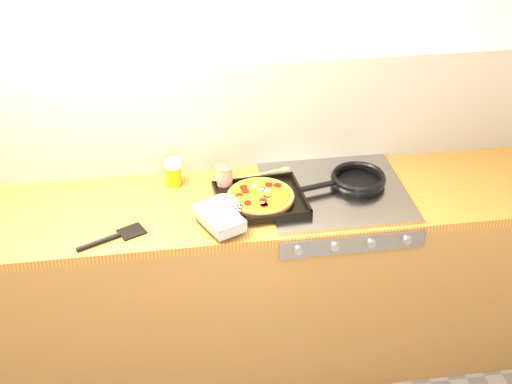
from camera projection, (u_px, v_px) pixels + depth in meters
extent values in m
plane|color=beige|center=(222.00, 97.00, 3.09)|extent=(3.20, 0.00, 3.20)
cube|color=white|center=(223.00, 119.00, 3.14)|extent=(3.20, 0.02, 0.50)
cube|color=brown|center=(234.00, 286.00, 3.28)|extent=(3.20, 0.60, 0.86)
cube|color=olive|center=(232.00, 205.00, 3.04)|extent=(3.20, 0.60, 0.04)
cube|color=#9B9BA1|center=(352.00, 243.00, 2.87)|extent=(0.60, 0.03, 0.08)
cylinder|color=#A5A5AA|center=(298.00, 250.00, 2.82)|extent=(0.04, 0.02, 0.04)
cylinder|color=#A5A5AA|center=(335.00, 247.00, 2.84)|extent=(0.04, 0.02, 0.04)
cylinder|color=#A5A5AA|center=(371.00, 243.00, 2.86)|extent=(0.04, 0.02, 0.04)
cylinder|color=#A5A5AA|center=(407.00, 240.00, 2.88)|extent=(0.04, 0.02, 0.04)
cube|color=#9B9BA1|center=(335.00, 192.00, 3.09)|extent=(0.60, 0.56, 0.02)
cube|color=black|center=(261.00, 201.00, 3.00)|extent=(0.39, 0.34, 0.01)
cube|color=black|center=(253.00, 179.00, 3.12)|extent=(0.36, 0.04, 0.02)
cube|color=black|center=(269.00, 218.00, 2.86)|extent=(0.36, 0.04, 0.02)
cube|color=black|center=(301.00, 193.00, 3.02)|extent=(0.03, 0.32, 0.02)
cube|color=black|center=(219.00, 203.00, 2.96)|extent=(0.03, 0.32, 0.02)
cylinder|color=#A96B31|center=(261.00, 198.00, 2.99)|extent=(0.29, 0.29, 0.02)
torus|color=#A96B31|center=(261.00, 196.00, 2.99)|extent=(0.31, 0.31, 0.02)
cylinder|color=#C36D17|center=(261.00, 196.00, 2.99)|extent=(0.26, 0.26, 0.01)
cylinder|color=maroon|center=(267.00, 195.00, 2.97)|extent=(0.04, 0.04, 0.00)
cylinder|color=maroon|center=(243.00, 187.00, 3.03)|extent=(0.04, 0.04, 0.00)
cylinder|color=maroon|center=(264.00, 205.00, 2.91)|extent=(0.04, 0.04, 0.00)
cylinder|color=maroon|center=(239.00, 195.00, 2.98)|extent=(0.04, 0.04, 0.00)
cylinder|color=maroon|center=(269.00, 185.00, 3.05)|extent=(0.04, 0.04, 0.00)
cylinder|color=maroon|center=(261.00, 189.00, 3.02)|extent=(0.04, 0.04, 0.00)
cylinder|color=maroon|center=(248.00, 203.00, 2.93)|extent=(0.04, 0.04, 0.00)
cylinder|color=maroon|center=(278.00, 185.00, 3.04)|extent=(0.04, 0.04, 0.00)
cylinder|color=maroon|center=(264.00, 204.00, 2.92)|extent=(0.04, 0.04, 0.00)
cylinder|color=maroon|center=(263.00, 200.00, 2.94)|extent=(0.04, 0.04, 0.00)
cylinder|color=maroon|center=(245.00, 191.00, 3.00)|extent=(0.04, 0.04, 0.00)
ellipsoid|color=orange|center=(245.00, 198.00, 2.96)|extent=(0.03, 0.02, 0.01)
ellipsoid|color=orange|center=(240.00, 198.00, 2.96)|extent=(0.03, 0.02, 0.01)
ellipsoid|color=orange|center=(256.00, 189.00, 3.02)|extent=(0.03, 0.02, 0.01)
ellipsoid|color=orange|center=(254.00, 185.00, 3.04)|extent=(0.03, 0.02, 0.01)
ellipsoid|color=orange|center=(262.00, 203.00, 2.92)|extent=(0.03, 0.02, 0.01)
ellipsoid|color=orange|center=(269.00, 195.00, 2.97)|extent=(0.03, 0.02, 0.01)
ellipsoid|color=orange|center=(265.00, 194.00, 2.98)|extent=(0.03, 0.02, 0.01)
ellipsoid|color=orange|center=(246.00, 199.00, 2.95)|extent=(0.03, 0.02, 0.01)
ellipsoid|color=orange|center=(258.00, 186.00, 3.04)|extent=(0.03, 0.02, 0.01)
ellipsoid|color=silver|center=(255.00, 186.00, 3.04)|extent=(0.03, 0.03, 0.01)
ellipsoid|color=silver|center=(261.00, 189.00, 3.01)|extent=(0.03, 0.03, 0.01)
ellipsoid|color=silver|center=(267.00, 191.00, 3.01)|extent=(0.03, 0.03, 0.01)
cube|color=black|center=(219.00, 218.00, 2.84)|extent=(0.21, 0.25, 0.05)
ellipsoid|color=black|center=(224.00, 203.00, 2.93)|extent=(0.14, 0.14, 0.05)
cylinder|color=black|center=(235.00, 212.00, 2.87)|extent=(0.08, 0.10, 0.05)
cylinder|color=black|center=(358.00, 182.00, 3.12)|extent=(0.27, 0.27, 0.01)
torus|color=black|center=(358.00, 178.00, 3.11)|extent=(0.29, 0.29, 0.02)
cube|color=black|center=(319.00, 186.00, 3.05)|extent=(0.17, 0.06, 0.02)
cylinder|color=maroon|center=(224.00, 178.00, 3.09)|extent=(0.08, 0.08, 0.10)
cylinder|color=#B2B2B7|center=(224.00, 167.00, 3.06)|extent=(0.08, 0.08, 0.01)
cylinder|color=#B2B2B7|center=(224.00, 188.00, 3.12)|extent=(0.08, 0.08, 0.01)
cylinder|color=orange|center=(174.00, 176.00, 3.12)|extent=(0.07, 0.07, 0.09)
cylinder|color=silver|center=(173.00, 163.00, 3.09)|extent=(0.07, 0.07, 0.03)
cylinder|color=olive|center=(257.00, 176.00, 3.19)|extent=(0.26, 0.08, 0.02)
ellipsoid|color=olive|center=(285.00, 170.00, 3.24)|extent=(0.06, 0.05, 0.02)
cube|color=black|center=(132.00, 231.00, 2.84)|extent=(0.13, 0.12, 0.01)
cylinder|color=black|center=(99.00, 242.00, 2.77)|extent=(0.17, 0.10, 0.02)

